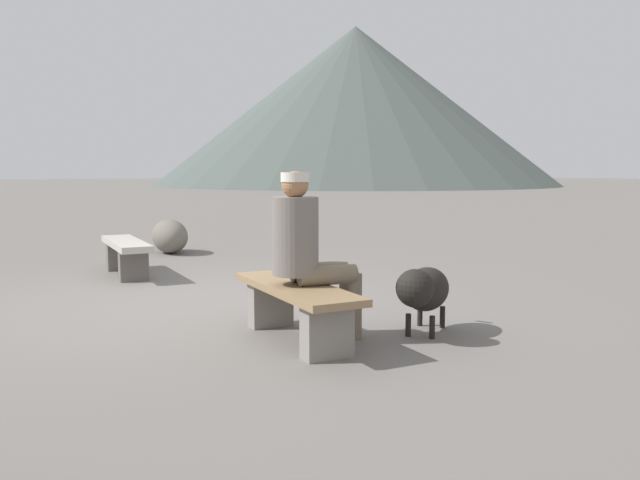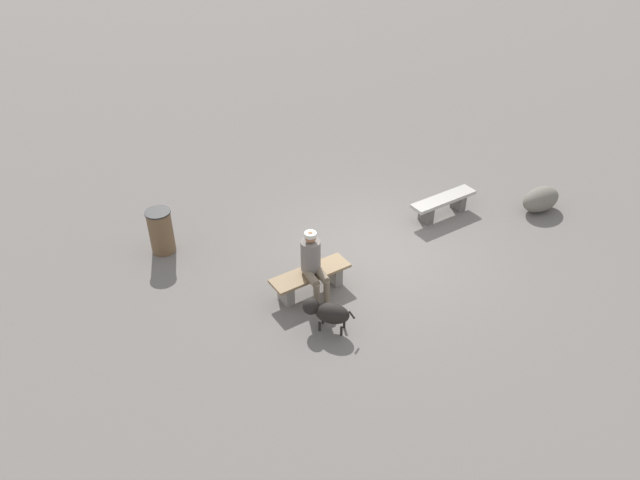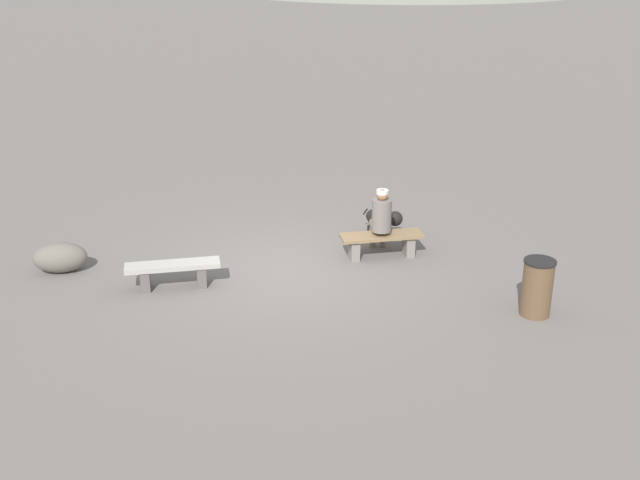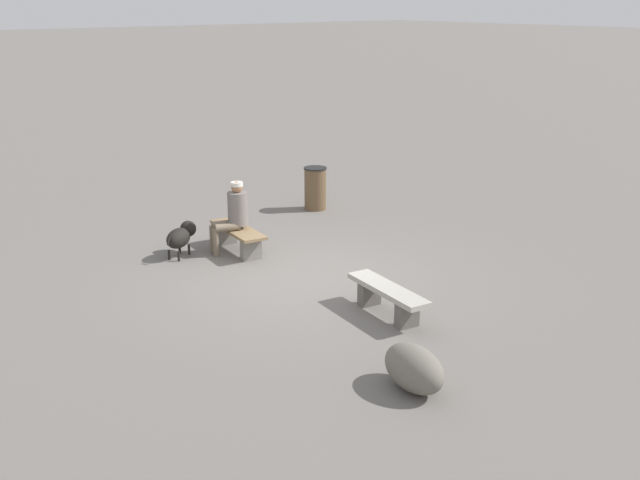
{
  "view_description": "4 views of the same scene",
  "coord_description": "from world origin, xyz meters",
  "px_view_note": "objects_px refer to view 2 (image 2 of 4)",
  "views": [
    {
      "loc": [
        5.86,
        -2.53,
        1.3
      ],
      "look_at": [
        0.98,
        0.84,
        0.66
      ],
      "focal_mm": 35.74,
      "sensor_mm": 36.0,
      "label": 1
    },
    {
      "loc": [
        7.3,
        6.65,
        7.21
      ],
      "look_at": [
        1.42,
        -0.11,
        0.89
      ],
      "focal_mm": 34.11,
      "sensor_mm": 36.0,
      "label": 2
    },
    {
      "loc": [
        -3.53,
        -12.19,
        5.78
      ],
      "look_at": [
        0.56,
        -0.07,
        0.53
      ],
      "focal_mm": 44.03,
      "sensor_mm": 36.0,
      "label": 3
    },
    {
      "loc": [
        -9.42,
        7.12,
        4.42
      ],
      "look_at": [
        0.15,
        -0.53,
        0.51
      ],
      "focal_mm": 42.8,
      "sensor_mm": 36.0,
      "label": 4
    }
  ],
  "objects_px": {
    "bench_left": "(443,203)",
    "dog": "(327,312)",
    "seated_person": "(313,261)",
    "trash_bin": "(161,231)",
    "boulder": "(541,199)",
    "bench_right": "(310,278)"
  },
  "relations": [
    {
      "from": "bench_left",
      "to": "bench_right",
      "type": "xyz_separation_m",
      "value": [
        3.83,
        0.09,
        -0.01
      ]
    },
    {
      "from": "seated_person",
      "to": "trash_bin",
      "type": "xyz_separation_m",
      "value": [
        1.39,
        -2.98,
        -0.28
      ]
    },
    {
      "from": "bench_right",
      "to": "dog",
      "type": "xyz_separation_m",
      "value": [
        0.43,
        0.93,
        0.08
      ]
    },
    {
      "from": "dog",
      "to": "trash_bin",
      "type": "distance_m",
      "value": 3.95
    },
    {
      "from": "bench_left",
      "to": "seated_person",
      "type": "xyz_separation_m",
      "value": [
        3.84,
        0.17,
        0.44
      ]
    },
    {
      "from": "bench_right",
      "to": "trash_bin",
      "type": "height_order",
      "value": "trash_bin"
    },
    {
      "from": "bench_right",
      "to": "boulder",
      "type": "relative_size",
      "value": 1.66
    },
    {
      "from": "bench_left",
      "to": "dog",
      "type": "distance_m",
      "value": 4.38
    },
    {
      "from": "boulder",
      "to": "seated_person",
      "type": "bearing_deg",
      "value": -11.05
    },
    {
      "from": "trash_bin",
      "to": "boulder",
      "type": "height_order",
      "value": "trash_bin"
    },
    {
      "from": "seated_person",
      "to": "trash_bin",
      "type": "relative_size",
      "value": 1.41
    },
    {
      "from": "bench_right",
      "to": "boulder",
      "type": "height_order",
      "value": "boulder"
    },
    {
      "from": "dog",
      "to": "bench_left",
      "type": "bearing_deg",
      "value": -109.1
    },
    {
      "from": "trash_bin",
      "to": "bench_left",
      "type": "bearing_deg",
      "value": 151.83
    },
    {
      "from": "trash_bin",
      "to": "boulder",
      "type": "relative_size",
      "value": 0.99
    },
    {
      "from": "boulder",
      "to": "trash_bin",
      "type": "bearing_deg",
      "value": -30.12
    },
    {
      "from": "bench_left",
      "to": "boulder",
      "type": "distance_m",
      "value": 2.19
    },
    {
      "from": "dog",
      "to": "trash_bin",
      "type": "bearing_deg",
      "value": -18.2
    },
    {
      "from": "bench_left",
      "to": "boulder",
      "type": "height_order",
      "value": "boulder"
    },
    {
      "from": "bench_right",
      "to": "dog",
      "type": "height_order",
      "value": "dog"
    },
    {
      "from": "dog",
      "to": "boulder",
      "type": "distance_m",
      "value": 6.05
    },
    {
      "from": "seated_person",
      "to": "bench_left",
      "type": "bearing_deg",
      "value": -161.62
    }
  ]
}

